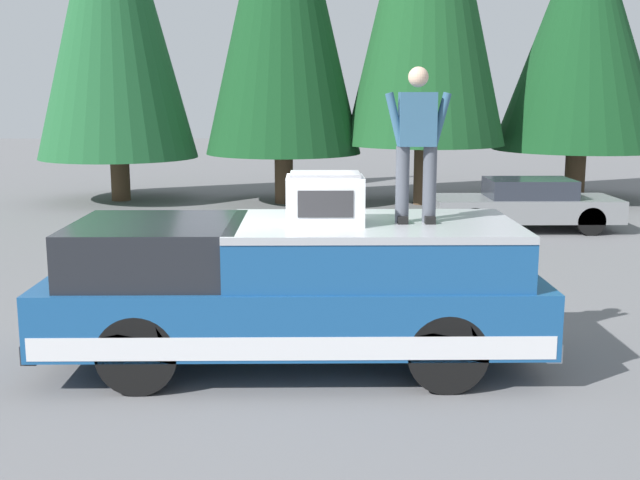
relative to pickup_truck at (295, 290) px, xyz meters
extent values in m
plane|color=slate|center=(0.20, 0.53, -0.87)|extent=(90.00, 90.00, 0.00)
cube|color=navy|center=(0.00, 0.01, -0.17)|extent=(2.00, 5.50, 0.70)
cube|color=silver|center=(0.00, 0.01, -0.37)|extent=(2.01, 5.39, 0.24)
cube|color=black|center=(0.00, 1.52, 0.48)|extent=(1.84, 1.87, 0.60)
cube|color=navy|center=(0.00, -0.87, 0.44)|extent=(1.92, 3.19, 0.52)
cube|color=#A8AAAF|center=(0.00, -0.87, 0.74)|extent=(1.94, 3.19, 0.08)
cube|color=#232326|center=(0.00, 2.70, -0.44)|extent=(1.96, 0.16, 0.20)
cube|color=#B2B5BA|center=(0.00, -2.68, -0.44)|extent=(1.96, 0.16, 0.20)
cylinder|color=black|center=(-0.85, 1.60, -0.45)|extent=(0.30, 0.84, 0.84)
cylinder|color=black|center=(0.85, 1.60, -0.45)|extent=(0.30, 0.84, 0.84)
cylinder|color=black|center=(-0.85, -1.59, -0.45)|extent=(0.30, 0.84, 0.84)
cylinder|color=black|center=(0.85, -1.59, -0.45)|extent=(0.30, 0.84, 0.84)
cube|color=silver|center=(-0.11, -0.34, 1.04)|extent=(0.64, 0.84, 0.52)
cube|color=#2D2D30|center=(-0.44, -0.34, 1.04)|extent=(0.01, 0.59, 0.29)
cube|color=#99999E|center=(-0.11, -0.34, 1.32)|extent=(0.58, 0.76, 0.04)
cylinder|color=#4C515B|center=(-0.04, -1.49, 1.20)|extent=(0.15, 0.15, 0.84)
cube|color=black|center=(-0.08, -1.49, 0.82)|extent=(0.26, 0.11, 0.08)
cylinder|color=#4C515B|center=(-0.04, -1.19, 1.20)|extent=(0.15, 0.15, 0.84)
cube|color=black|center=(-0.08, -1.19, 0.82)|extent=(0.26, 0.11, 0.08)
cube|color=#335B7A|center=(-0.04, -1.34, 1.91)|extent=(0.24, 0.40, 0.58)
sphere|color=beige|center=(-0.04, -1.34, 2.36)|extent=(0.22, 0.22, 0.22)
cylinder|color=#335B7A|center=(-0.07, -1.59, 1.91)|extent=(0.09, 0.23, 0.58)
cylinder|color=#335B7A|center=(-0.07, -1.10, 1.91)|extent=(0.09, 0.23, 0.58)
cube|color=gray|center=(8.92, -5.01, -0.38)|extent=(1.64, 4.10, 0.50)
cube|color=#282D38|center=(8.92, -5.11, 0.08)|extent=(1.31, 1.89, 0.42)
cylinder|color=black|center=(8.20, -3.74, -0.56)|extent=(0.20, 0.62, 0.62)
cylinder|color=black|center=(9.64, -3.74, -0.56)|extent=(0.20, 0.62, 0.62)
cylinder|color=black|center=(8.20, -6.28, -0.56)|extent=(0.20, 0.62, 0.62)
cylinder|color=black|center=(9.64, -6.28, -0.56)|extent=(0.20, 0.62, 0.62)
cylinder|color=#4C3826|center=(13.99, -7.84, -0.15)|extent=(0.57, 0.57, 1.45)
cone|color=#14421E|center=(13.99, -7.84, 4.01)|extent=(4.79, 4.79, 6.87)
cylinder|color=#4C3826|center=(13.13, -3.31, -0.04)|extent=(0.52, 0.52, 1.66)
cylinder|color=#4C3826|center=(13.38, 0.56, -0.17)|extent=(0.51, 0.51, 1.40)
cylinder|color=#4C3826|center=(14.00, 5.28, -0.26)|extent=(0.54, 0.54, 1.23)
camera|label=1|loc=(-8.66, -0.18, 2.19)|focal=44.31mm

